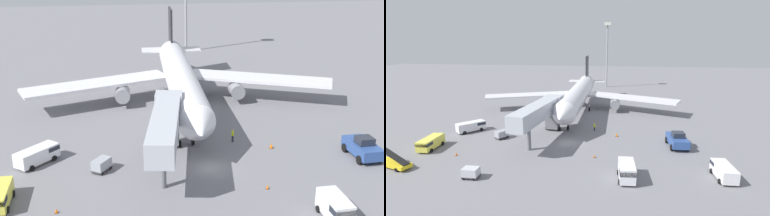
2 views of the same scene
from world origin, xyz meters
TOP-DOWN VIEW (x-y plane):
  - ground_plane at (0.00, 0.00)m, footprint 300.00×300.00m
  - airplane_at_gate at (-0.90, 23.42)m, footprint 50.49×48.65m
  - jet_bridge at (-5.14, 1.27)m, footprint 5.87×18.35m
  - pushback_tug at (19.15, 0.53)m, footprint 3.30×5.90m
  - service_van_outer_left at (10.02, -12.74)m, footprint 2.49×4.62m
  - service_van_mid_left at (-20.39, 4.16)m, footprint 5.15×5.44m
  - baggage_cart_near_center at (-12.74, 0.92)m, footprint 2.45×2.72m
  - ground_crew_worker_foreground at (4.27, 7.55)m, footprint 0.45×0.45m
  - safety_cone_alpha at (8.78, 4.73)m, footprint 0.48×0.48m
  - safety_cone_bravo at (5.25, -5.90)m, footprint 0.35×0.35m
  - safety_cone_charlie at (-16.90, -7.92)m, footprint 0.36×0.36m

SIDE VIEW (x-z plane):
  - ground_plane at x=0.00m, z-range 0.00..0.00m
  - safety_cone_bravo at x=5.25m, z-range 0.00..0.54m
  - safety_cone_charlie at x=-16.90m, z-range 0.00..0.55m
  - safety_cone_alpha at x=8.78m, z-range 0.00..0.72m
  - baggage_cart_near_center at x=-12.74m, z-range 0.08..1.60m
  - ground_crew_worker_foreground at x=4.27m, z-range 0.05..1.80m
  - service_van_mid_left at x=-20.39m, z-range 0.15..2.12m
  - pushback_tug at x=19.15m, z-range -0.09..2.69m
  - service_van_outer_left at x=10.02m, z-range 0.15..2.49m
  - airplane_at_gate at x=-0.90m, z-range -1.96..11.12m
  - jet_bridge at x=-5.14m, z-range 1.75..8.87m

